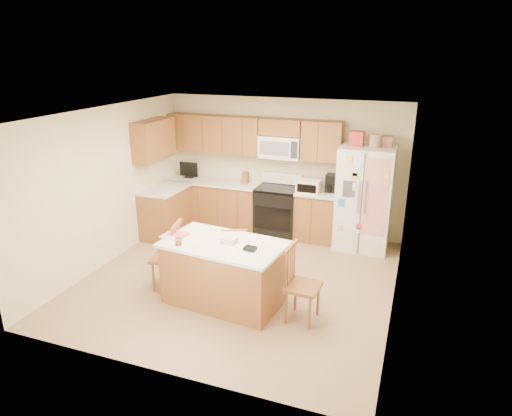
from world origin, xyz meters
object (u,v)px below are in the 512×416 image
at_px(refrigerator, 364,197).
at_px(island, 224,272).
at_px(stove, 278,210).
at_px(windsor_chair_right, 301,286).
at_px(windsor_chair_back, 234,256).
at_px(windsor_chair_left, 168,257).

xyz_separation_m(refrigerator, island, (-1.52, -2.53, -0.47)).
xyz_separation_m(stove, refrigerator, (1.57, -0.06, 0.45)).
distance_m(stove, windsor_chair_right, 2.89).
bearing_deg(refrigerator, windsor_chair_back, -129.12).
bearing_deg(windsor_chair_back, stove, 89.12).
bearing_deg(refrigerator, windsor_chair_right, -99.35).
relative_size(refrigerator, windsor_chair_right, 2.01).
relative_size(stove, windsor_chair_back, 1.25).
bearing_deg(island, stove, 91.09).
xyz_separation_m(windsor_chair_back, windsor_chair_right, (1.18, -0.62, 0.05)).
bearing_deg(refrigerator, island, -121.03).
height_order(stove, island, stove).
xyz_separation_m(windsor_chair_left, windsor_chair_right, (2.02, -0.17, 0.00)).
bearing_deg(stove, refrigerator, -2.30).
relative_size(windsor_chair_back, windsor_chair_right, 0.89).
bearing_deg(island, refrigerator, 58.97).
bearing_deg(island, windsor_chair_left, 173.30).
bearing_deg(refrigerator, stove, 177.70).
bearing_deg(windsor_chair_right, stove, 113.32).
bearing_deg(island, windsor_chair_right, -3.28).
xyz_separation_m(island, windsor_chair_right, (1.09, -0.06, 0.03)).
xyz_separation_m(stove, windsor_chair_right, (1.14, -2.65, 0.01)).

